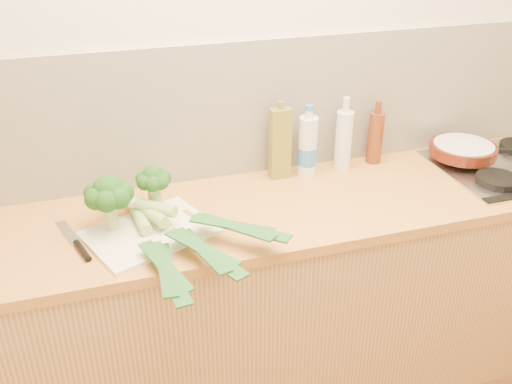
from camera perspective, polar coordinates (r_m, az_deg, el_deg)
room_shell at (r=2.26m, az=-0.08°, el=8.29°), size 3.50×3.50×3.50m
counter at (r=2.37m, az=2.05°, el=-10.67°), size 3.20×0.62×0.90m
gas_hob at (r=2.60m, az=24.02°, el=2.45°), size 0.58×0.50×0.04m
chopping_board at (r=1.97m, az=-10.54°, el=-3.97°), size 0.49×0.42×0.01m
broccoli_left at (r=1.94m, az=-14.53°, el=-0.20°), size 0.16×0.17×0.20m
broccoli_right at (r=2.01m, az=-10.22°, el=1.09°), size 0.12×0.12×0.18m
leek_front at (r=1.94m, az=-10.98°, el=-3.63°), size 0.14×0.71×0.04m
leek_mid at (r=1.91m, az=-8.93°, el=-3.21°), size 0.31×0.61×0.04m
leek_back at (r=1.94m, az=-8.17°, el=-1.99°), size 0.54×0.49×0.04m
chefs_knife at (r=1.95m, az=-17.32°, el=-5.18°), size 0.11×0.29×0.02m
skillet at (r=2.56m, az=20.06°, el=4.05°), size 0.39×0.28×0.05m
oil_tin at (r=2.26m, az=2.41°, el=4.91°), size 0.08×0.05×0.32m
glass_bottle at (r=2.36m, az=8.76°, el=5.23°), size 0.07×0.07×0.31m
amber_bottle at (r=2.45m, az=11.84°, el=5.44°), size 0.06×0.06×0.27m
water_bottle at (r=2.29m, az=5.18°, el=4.36°), size 0.08×0.08×0.28m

